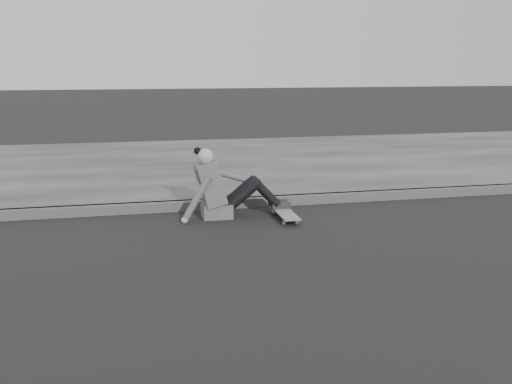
% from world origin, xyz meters
% --- Properties ---
extents(ground, '(80.00, 80.00, 0.00)m').
position_xyz_m(ground, '(0.00, 0.00, 0.00)').
color(ground, black).
rests_on(ground, ground).
extents(curb, '(24.00, 0.16, 0.12)m').
position_xyz_m(curb, '(0.00, 2.58, 0.06)').
color(curb, '#444444').
rests_on(curb, ground).
extents(sidewalk, '(24.00, 6.00, 0.12)m').
position_xyz_m(sidewalk, '(0.00, 5.60, 0.06)').
color(sidewalk, '#3E3E3E').
rests_on(sidewalk, ground).
extents(skateboard, '(0.20, 0.78, 0.09)m').
position_xyz_m(skateboard, '(-1.36, 1.90, 0.07)').
color(skateboard, gray).
rests_on(skateboard, ground).
extents(seated_woman, '(1.38, 0.46, 0.88)m').
position_xyz_m(seated_woman, '(-2.09, 2.15, 0.36)').
color(seated_woman, '#505052').
rests_on(seated_woman, ground).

